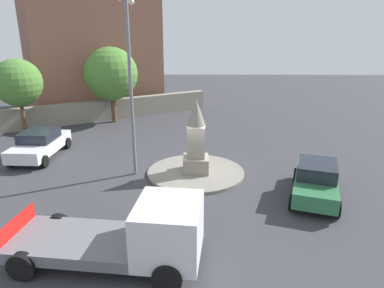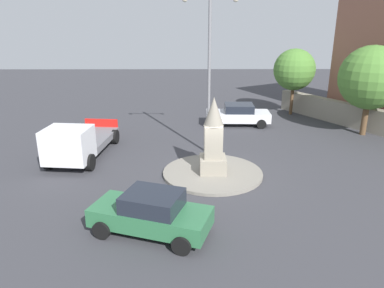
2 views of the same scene
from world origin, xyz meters
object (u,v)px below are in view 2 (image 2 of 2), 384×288
Objects in this scene: tree_near_wall at (294,70)px; tree_mid_cluster at (371,78)px; monument at (213,139)px; streetlamp at (209,60)px; car_green_far_side at (151,213)px; truck_white_parked_left at (77,143)px; car_white_passing at (238,114)px.

tree_near_wall is 6.33m from tree_mid_cluster.
monument is 0.43× the size of streetlamp.
streetlamp is 1.93× the size of car_green_far_side.
tree_near_wall reaches higher than truck_white_parked_left.
car_green_far_side is at bearing -56.65° from truck_white_parked_left.
truck_white_parked_left reaches higher than car_white_passing.
car_green_far_side is at bearing -106.31° from streetlamp.
tree_mid_cluster reaches higher than car_green_far_side.
monument reaches higher than car_white_passing.
streetlamp reaches higher than tree_near_wall.
tree_near_wall is at bearing 35.86° from truck_white_parked_left.
streetlamp reaches higher than car_green_far_side.
streetlamp is at bearing -161.75° from tree_mid_cluster.
streetlamp is 7.57m from car_white_passing.
truck_white_parked_left is 1.18× the size of tree_near_wall.
car_green_far_side reaches higher than car_white_passing.
tree_near_wall is at bearing 51.60° from streetlamp.
streetlamp is 11.35m from tree_near_wall.
streetlamp is at bearing -112.75° from car_white_passing.
tree_mid_cluster reaches higher than tree_near_wall.
car_green_far_side is 19.48m from tree_near_wall.
tree_mid_cluster is at bearing 42.28° from car_green_far_side.
tree_mid_cluster is (7.82, -2.36, 2.90)m from car_white_passing.
truck_white_parked_left reaches higher than car_green_far_side.
monument is 7.22m from truck_white_parked_left.
monument is 0.64× the size of tree_mid_cluster.
car_white_passing is at bearing 36.80° from truck_white_parked_left.
monument is at bearing -14.41° from truck_white_parked_left.
monument is 0.61× the size of truck_white_parked_left.
tree_near_wall reaches higher than car_white_passing.
car_green_far_side is at bearing -115.64° from monument.
car_green_far_side is (-2.44, -5.08, -0.98)m from monument.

